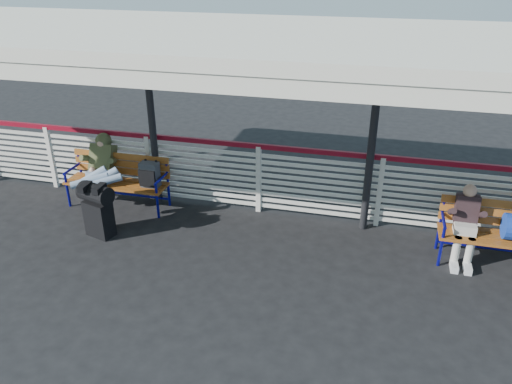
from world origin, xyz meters
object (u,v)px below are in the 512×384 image
(luggage_stack, at_px, (98,208))
(bench_left, at_px, (127,175))
(traveler_man, at_px, (99,174))
(companion_person, at_px, (465,224))

(luggage_stack, bearing_deg, bench_left, 107.60)
(bench_left, relative_size, traveler_man, 1.10)
(bench_left, distance_m, traveler_man, 0.50)
(bench_left, bearing_deg, luggage_stack, -88.75)
(bench_left, xyz_separation_m, companion_person, (5.47, -0.36, 0.01))
(luggage_stack, distance_m, bench_left, 1.04)
(luggage_stack, height_order, bench_left, bench_left)
(luggage_stack, height_order, traveler_man, traveler_man)
(companion_person, bearing_deg, bench_left, 176.26)
(traveler_man, distance_m, companion_person, 5.80)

